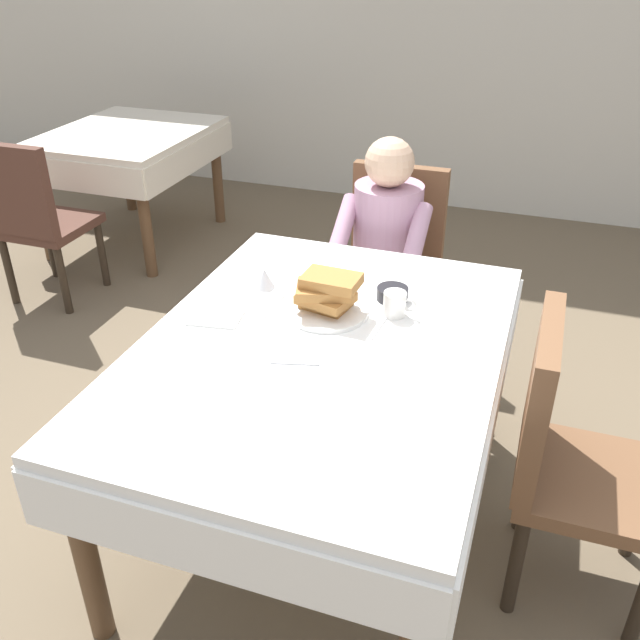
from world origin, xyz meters
The scene contains 16 objects.
ground_plane centered at (0.00, 0.00, 0.00)m, with size 14.00×14.00×0.00m, color brown.
dining_table_main centered at (0.00, 0.00, 0.65)m, with size 1.12×1.52×0.74m.
chair_diner centered at (-0.05, 1.17, 0.53)m, with size 0.44×0.45×0.93m.
diner_person centered at (-0.05, 1.01, 0.67)m, with size 0.40×0.43×1.12m.
chair_right_side centered at (0.77, 0.00, 0.53)m, with size 0.45×0.44×0.93m.
plate_breakfast centered at (-0.04, 0.19, 0.75)m, with size 0.28×0.28×0.02m, color white.
breakfast_stack centered at (-0.04, 0.19, 0.82)m, with size 0.22×0.19×0.13m.
cup_coffee centered at (0.18, 0.25, 0.78)m, with size 0.11×0.08×0.08m.
bowl_butter centered at (0.14, 0.36, 0.76)m, with size 0.11×0.11×0.04m, color black.
syrup_pitcher centered at (-0.32, 0.30, 0.78)m, with size 0.08×0.08×0.07m.
fork_left_of_plate centered at (-0.23, 0.17, 0.74)m, with size 0.18×0.01×0.01m, color silver.
knife_right_of_plate centered at (0.15, 0.17, 0.74)m, with size 0.20×0.01×0.01m, color silver.
spoon_near_edge centered at (-0.03, -0.13, 0.74)m, with size 0.15×0.01×0.01m, color silver.
napkin_folded centered at (-0.38, 0.03, 0.74)m, with size 0.17×0.12×0.01m, color white.
background_table_far centered at (-1.99, 2.00, 0.62)m, with size 0.92×1.12×0.74m.
background_chair_empty centered at (-1.99, 1.05, 0.53)m, with size 0.44×0.45×0.93m.
Camera 1 is at (0.60, -1.74, 1.89)m, focal length 38.85 mm.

